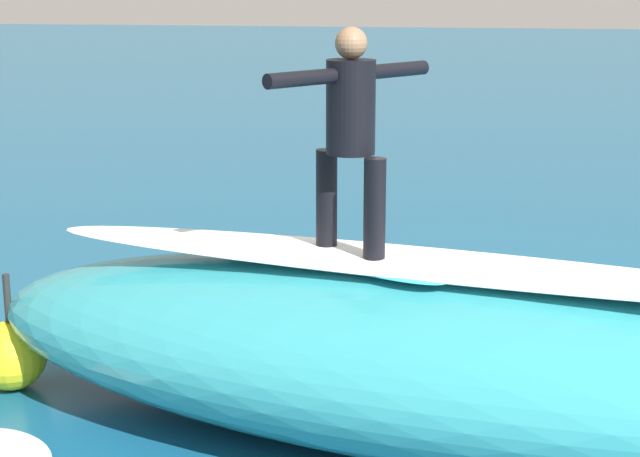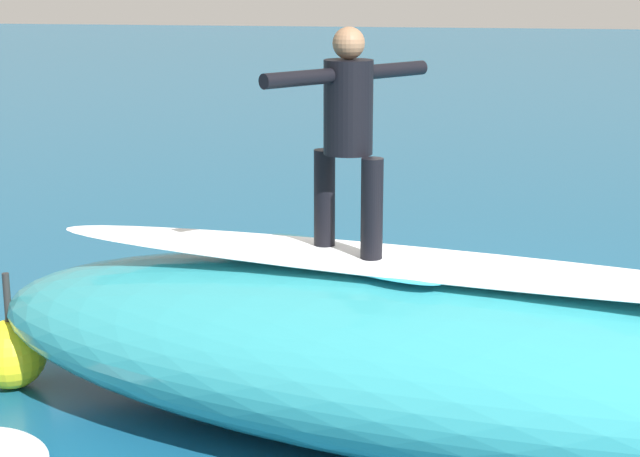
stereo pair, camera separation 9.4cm
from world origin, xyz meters
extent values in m
plane|color=#145175|center=(0.00, 0.00, 0.00)|extent=(120.00, 120.00, 0.00)
ellipsoid|color=teal|center=(0.23, 2.18, 0.66)|extent=(7.63, 3.79, 1.32)
ellipsoid|color=white|center=(0.23, 2.18, 1.36)|extent=(6.26, 2.01, 0.08)
ellipsoid|color=#33B2D1|center=(0.85, 2.06, 1.35)|extent=(1.83, 1.56, 0.06)
cylinder|color=black|center=(1.05, 1.91, 1.76)|extent=(0.16, 0.16, 0.75)
cylinder|color=black|center=(0.65, 2.22, 1.76)|extent=(0.16, 0.16, 0.75)
cylinder|color=black|center=(0.85, 2.06, 2.47)|extent=(0.50, 0.50, 0.68)
sphere|color=#936B4C|center=(0.85, 2.06, 2.93)|extent=(0.23, 0.23, 0.23)
cylinder|color=black|center=(1.14, 2.45, 2.71)|extent=(0.45, 0.55, 0.11)
cylinder|color=black|center=(0.56, 1.68, 2.71)|extent=(0.45, 0.55, 0.11)
ellipsoid|color=#33B2D1|center=(1.87, -1.25, 0.04)|extent=(0.54, 1.93, 0.08)
cylinder|color=black|center=(1.87, -1.25, 0.22)|extent=(0.30, 0.80, 0.28)
sphere|color=tan|center=(1.86, -0.77, 0.28)|extent=(0.20, 0.20, 0.20)
cylinder|color=black|center=(1.97, -1.97, 0.15)|extent=(0.14, 0.66, 0.13)
cylinder|color=black|center=(1.81, -1.98, 0.15)|extent=(0.14, 0.66, 0.13)
sphere|color=yellow|center=(3.75, 1.81, 0.30)|extent=(0.59, 0.59, 0.59)
cylinder|color=#262626|center=(3.75, 1.81, 0.80)|extent=(0.06, 0.06, 0.41)
camera|label=1|loc=(-0.19, 9.37, 3.40)|focal=57.74mm
camera|label=2|loc=(-0.28, 9.36, 3.40)|focal=57.74mm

